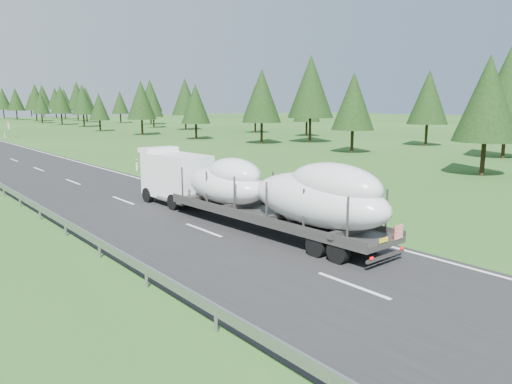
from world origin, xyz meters
TOP-DOWN VIEW (x-y plane):
  - ground at (0.00, 0.00)m, footprint 400.00×400.00m
  - highway_sign at (7.20, 80.00)m, footprint 0.08×0.90m
  - tree_line_right at (38.72, 89.51)m, footprint 27.39×244.88m
  - boat_truck at (2.08, 7.97)m, footprint 3.04×17.37m

SIDE VIEW (x-z plane):
  - ground at x=0.00m, z-range 0.00..0.00m
  - highway_sign at x=7.20m, z-range 0.51..3.11m
  - boat_truck at x=2.08m, z-range 0.14..3.70m
  - tree_line_right at x=38.72m, z-range 0.61..13.21m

